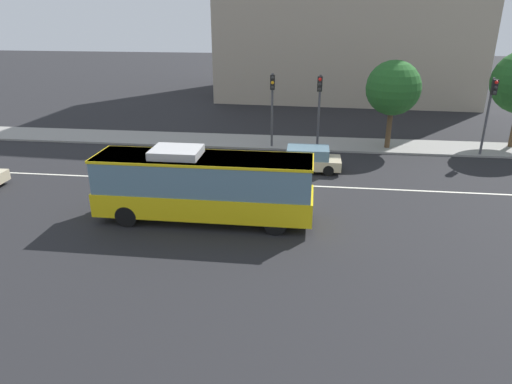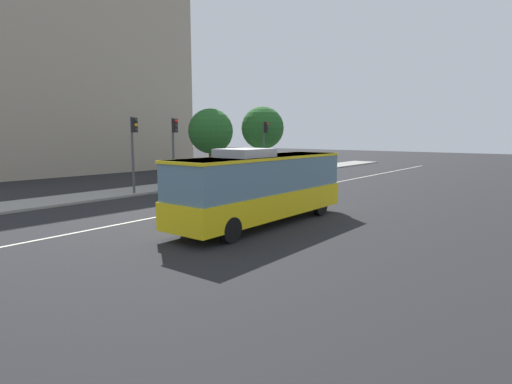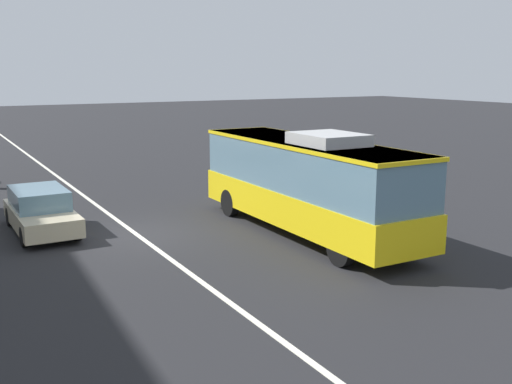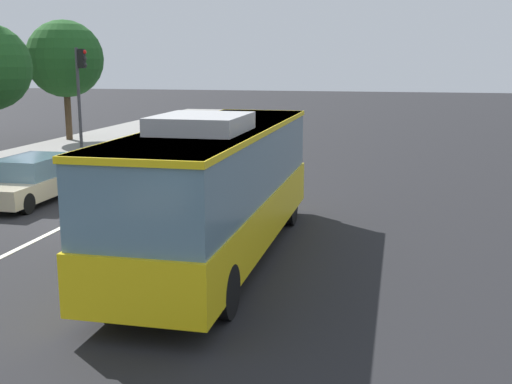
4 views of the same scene
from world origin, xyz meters
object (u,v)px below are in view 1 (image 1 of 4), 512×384
traffic_light_near_corner (490,104)px  street_tree_kerbside_centre (393,88)px  traffic_light_far_corner (319,100)px  transit_bus (203,184)px  sedan_beige (305,159)px  traffic_light_mid_block (272,98)px

traffic_light_near_corner → street_tree_kerbside_centre: (-6.01, 1.06, 0.71)m
traffic_light_far_corner → street_tree_kerbside_centre: (4.92, 1.16, 0.71)m
traffic_light_near_corner → traffic_light_far_corner: bearing=-93.7°
transit_bus → sedan_beige: bearing=59.7°
transit_bus → sedan_beige: (4.49, 7.70, -1.09)m
sedan_beige → traffic_light_mid_block: bearing=-61.9°
transit_bus → traffic_light_near_corner: bearing=36.4°
traffic_light_near_corner → traffic_light_mid_block: 14.12m
traffic_light_near_corner → traffic_light_mid_block: size_ratio=1.00×
transit_bus → traffic_light_mid_block: (2.04, 12.19, 1.75)m
sedan_beige → street_tree_kerbside_centre: bearing=-137.4°
sedan_beige → traffic_light_near_corner: size_ratio=0.87×
sedan_beige → traffic_light_far_corner: (0.74, 4.15, 2.84)m
traffic_light_near_corner → transit_bus: bearing=-57.8°
transit_bus → traffic_light_far_corner: bearing=66.1°
traffic_light_mid_block → street_tree_kerbside_centre: bearing=90.6°
traffic_light_near_corner → street_tree_kerbside_centre: street_tree_kerbside_centre is taller
traffic_light_far_corner → traffic_light_mid_block: bearing=-90.6°
sedan_beige → traffic_light_mid_block: (-2.45, 4.49, 2.84)m
traffic_light_mid_block → street_tree_kerbside_centre: size_ratio=0.85×
traffic_light_near_corner → traffic_light_far_corner: same height
traffic_light_near_corner → traffic_light_mid_block: (-14.12, 0.25, 0.00)m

